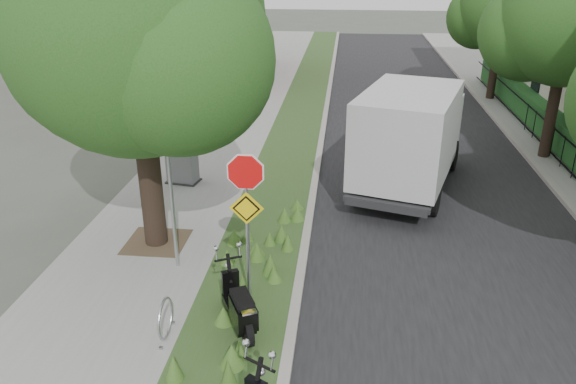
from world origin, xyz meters
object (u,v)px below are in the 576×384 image
(utility_cabinet, at_px, (182,163))
(sign_assembly, at_px, (246,200))
(scooter_near, at_px, (240,312))
(box_truck, at_px, (411,134))

(utility_cabinet, bearing_deg, sign_assembly, -63.29)
(scooter_near, distance_m, box_truck, 8.24)
(scooter_near, bearing_deg, box_truck, 63.77)
(scooter_near, height_order, utility_cabinet, utility_cabinet)
(scooter_near, height_order, box_truck, box_truck)
(box_truck, xyz_separation_m, utility_cabinet, (-6.59, -0.49, -0.96))
(sign_assembly, relative_size, utility_cabinet, 2.60)
(scooter_near, relative_size, box_truck, 0.27)
(sign_assembly, bearing_deg, utility_cabinet, 116.71)
(sign_assembly, bearing_deg, scooter_near, -90.47)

